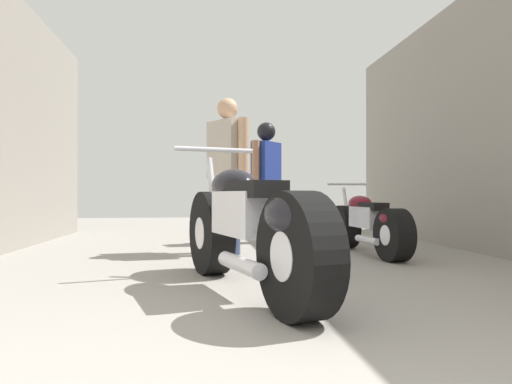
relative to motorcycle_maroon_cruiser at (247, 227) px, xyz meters
name	(u,v)px	position (x,y,z in m)	size (l,w,h in m)	color
ground_plane	(250,264)	(0.16, 1.35, -0.46)	(18.20, 18.20, 0.00)	gray
garage_partition_right	(509,111)	(2.89, 1.35, 1.10)	(0.08, 8.34, 3.11)	gray
motorcycle_maroon_cruiser	(247,227)	(0.00, 0.00, 0.00)	(0.94, 2.27, 1.08)	black
motorcycle_black_naked	(368,224)	(1.56, 1.90, -0.12)	(0.52, 1.77, 0.82)	black
mechanic_in_blue	(227,166)	(-0.01, 2.17, 0.55)	(0.49, 0.66, 1.79)	#384766
mechanic_with_helmet	(266,171)	(0.59, 3.30, 0.55)	(0.50, 0.58, 1.69)	#2D3851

